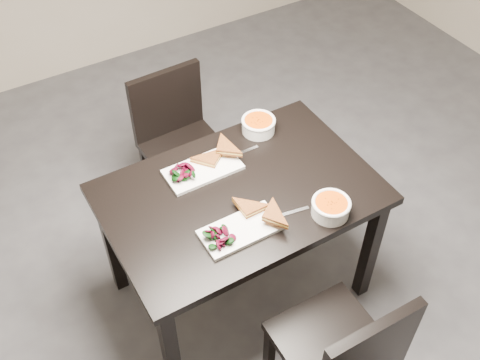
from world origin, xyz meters
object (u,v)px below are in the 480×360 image
at_px(chair_near, 344,351).
at_px(table, 240,206).
at_px(chair_far, 178,136).
at_px(plate_far, 203,170).
at_px(soup_bowl_far, 258,124).
at_px(plate_near, 241,230).
at_px(soup_bowl_near, 331,207).

bearing_deg(chair_near, table, 93.88).
height_order(table, chair_far, chair_far).
distance_m(chair_near, plate_far, 0.99).
xyz_separation_m(chair_far, soup_bowl_far, (0.24, -0.44, 0.31)).
height_order(chair_near, plate_far, chair_near).
distance_m(table, chair_near, 0.77).
height_order(plate_far, soup_bowl_far, soup_bowl_far).
xyz_separation_m(plate_far, soup_bowl_far, (0.37, 0.11, 0.03)).
xyz_separation_m(chair_near, plate_near, (-0.15, 0.55, 0.27)).
bearing_deg(chair_far, plate_far, -104.60).
xyz_separation_m(plate_near, plate_far, (0.03, 0.39, 0.00)).
relative_size(plate_near, plate_far, 0.97).
bearing_deg(soup_bowl_near, plate_near, 163.82).
height_order(table, plate_far, plate_far).
xyz_separation_m(soup_bowl_near, plate_far, (-0.35, 0.50, -0.03)).
xyz_separation_m(table, plate_near, (-0.11, -0.20, 0.11)).
distance_m(table, plate_far, 0.24).
bearing_deg(plate_near, soup_bowl_far, 51.66).
relative_size(table, chair_near, 1.41).
relative_size(table, soup_bowl_far, 7.16).
bearing_deg(plate_far, table, -67.14).
height_order(table, soup_bowl_far, soup_bowl_far).
bearing_deg(soup_bowl_far, soup_bowl_near, -91.79).
bearing_deg(table, chair_near, -86.94).
relative_size(chair_far, soup_bowl_near, 5.08).
height_order(soup_bowl_near, soup_bowl_far, same).
height_order(plate_near, plate_far, same).
bearing_deg(plate_near, table, 60.22).
bearing_deg(chair_near, chair_far, 90.74).
bearing_deg(soup_bowl_near, chair_near, -116.73).
xyz_separation_m(table, soup_bowl_near, (0.26, -0.31, 0.14)).
height_order(chair_far, plate_near, chair_far).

